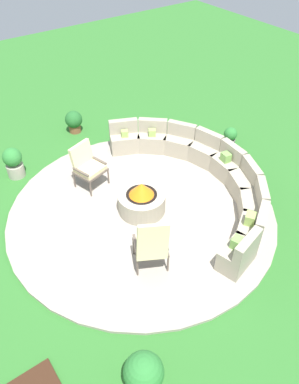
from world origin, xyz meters
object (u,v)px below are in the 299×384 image
at_px(curved_stone_bench, 204,174).
at_px(potted_plant_2, 144,375).
at_px(potted_plant_0, 14,162).
at_px(potted_plant_1, 230,138).
at_px(fire_pit, 142,200).
at_px(potted_plant_3, 74,121).
at_px(lounge_chair_front_right, 151,244).
at_px(lounge_chair_front_left, 87,165).

bearing_deg(curved_stone_bench, potted_plant_2, -52.30).
height_order(potted_plant_0, potted_plant_2, potted_plant_2).
bearing_deg(potted_plant_2, potted_plant_1, 124.45).
relative_size(fire_pit, potted_plant_3, 1.62).
relative_size(lounge_chair_front_right, potted_plant_3, 1.91).
bearing_deg(potted_plant_1, curved_stone_bench, -64.31).
height_order(potted_plant_1, potted_plant_3, potted_plant_1).
bearing_deg(lounge_chair_front_right, potted_plant_2, -102.86).
distance_m(fire_pit, curved_stone_bench, 1.61).
bearing_deg(lounge_chair_front_right, lounge_chair_front_left, 111.02).
relative_size(potted_plant_2, potted_plant_3, 1.24).
height_order(lounge_chair_front_left, potted_plant_3, lounge_chair_front_left).
relative_size(lounge_chair_front_right, potted_plant_1, 1.82).
bearing_deg(potted_plant_2, curved_stone_bench, 127.70).
bearing_deg(lounge_chair_front_left, potted_plant_0, -64.06).
height_order(lounge_chair_front_left, potted_plant_1, lounge_chair_front_left).
xyz_separation_m(fire_pit, curved_stone_bench, (0.14, 1.60, 0.04)).
distance_m(curved_stone_bench, lounge_chair_front_left, 2.60).
relative_size(potted_plant_0, potted_plant_1, 1.17).
bearing_deg(lounge_chair_front_left, curved_stone_bench, 127.02).
distance_m(fire_pit, potted_plant_0, 3.22).
distance_m(potted_plant_1, potted_plant_3, 4.18).
relative_size(potted_plant_1, potted_plant_3, 1.05).
xyz_separation_m(curved_stone_bench, potted_plant_3, (-3.84, -1.26, -0.04)).
xyz_separation_m(lounge_chair_front_right, potted_plant_1, (-1.91, 3.84, -0.30)).
xyz_separation_m(fire_pit, potted_plant_2, (2.93, -2.01, 0.07)).
bearing_deg(lounge_chair_front_left, potted_plant_1, 151.10).
relative_size(fire_pit, potted_plant_1, 1.55).
relative_size(curved_stone_bench, lounge_chair_front_left, 4.79).
distance_m(lounge_chair_front_left, potted_plant_0, 1.82).
xyz_separation_m(fire_pit, lounge_chair_front_right, (1.31, -0.71, 0.31)).
bearing_deg(potted_plant_2, potted_plant_0, 176.76).
height_order(lounge_chair_front_left, potted_plant_2, lounge_chair_front_left).
xyz_separation_m(lounge_chair_front_left, potted_plant_0, (-1.34, -1.22, -0.21)).
distance_m(curved_stone_bench, potted_plant_1, 1.70).
bearing_deg(potted_plant_0, fire_pit, 31.59).
bearing_deg(potted_plant_3, fire_pit, -5.18).
distance_m(curved_stone_bench, potted_plant_3, 4.04).
bearing_deg(potted_plant_3, potted_plant_0, -64.89).
bearing_deg(lounge_chair_front_left, lounge_chair_front_right, 68.85).
bearing_deg(potted_plant_3, curved_stone_bench, 18.24).
height_order(fire_pit, potted_plant_1, fire_pit).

